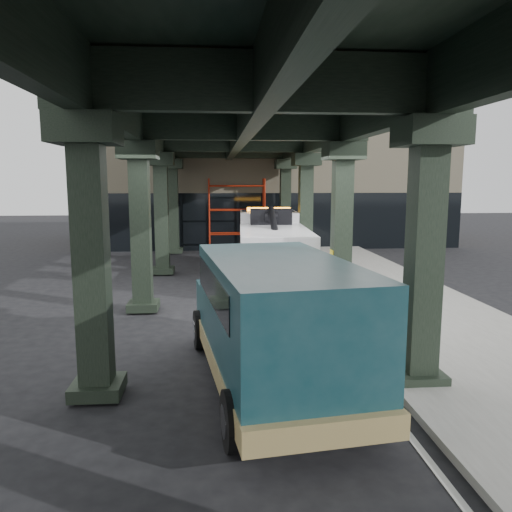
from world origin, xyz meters
name	(u,v)px	position (x,y,z in m)	size (l,w,h in m)	color
ground	(263,328)	(0.00, 0.00, 0.00)	(90.00, 90.00, 0.00)	black
sidewalk	(399,303)	(4.50, 2.00, 0.07)	(5.00, 40.00, 0.15)	gray
lane_stripe	(311,307)	(1.70, 2.00, 0.01)	(0.12, 38.00, 0.01)	silver
viaduct	(242,126)	(-0.40, 2.00, 5.46)	(7.40, 32.00, 6.40)	black
building	(263,179)	(2.00, 20.00, 4.00)	(22.00, 10.00, 8.00)	#C6B793
scaffolding	(237,213)	(0.00, 14.64, 2.11)	(3.08, 0.88, 4.00)	#B1240E
tow_truck	(271,243)	(1.03, 6.88, 1.41)	(2.95, 8.91, 2.88)	black
towed_van	(273,319)	(-0.19, -3.91, 1.35)	(3.16, 6.46, 2.52)	#0F3239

